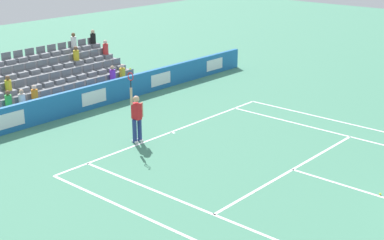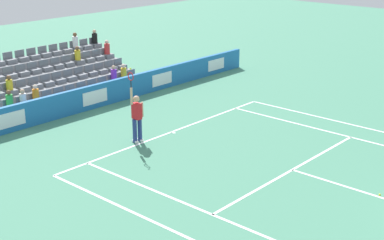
% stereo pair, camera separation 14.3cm
% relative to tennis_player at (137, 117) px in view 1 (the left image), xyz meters
% --- Properties ---
extents(line_baseline, '(10.97, 0.10, 0.01)m').
position_rel_tennis_player_xyz_m(line_baseline, '(-1.60, 0.22, -0.99)').
color(line_baseline, white).
rests_on(line_baseline, ground).
extents(line_service, '(8.23, 0.10, 0.01)m').
position_rel_tennis_player_xyz_m(line_service, '(-1.60, 5.71, -0.99)').
color(line_service, white).
rests_on(line_service, ground).
extents(line_singles_sideline_left, '(0.10, 11.89, 0.01)m').
position_rel_tennis_player_xyz_m(line_singles_sideline_left, '(2.52, 6.16, -0.99)').
color(line_singles_sideline_left, white).
rests_on(line_singles_sideline_left, ground).
extents(line_singles_sideline_right, '(0.10, 11.89, 0.01)m').
position_rel_tennis_player_xyz_m(line_singles_sideline_right, '(-5.71, 6.16, -0.99)').
color(line_singles_sideline_right, white).
rests_on(line_singles_sideline_right, ground).
extents(line_doubles_sideline_left, '(0.10, 11.89, 0.01)m').
position_rel_tennis_player_xyz_m(line_doubles_sideline_left, '(3.89, 6.16, -0.99)').
color(line_doubles_sideline_left, white).
rests_on(line_doubles_sideline_left, ground).
extents(line_doubles_sideline_right, '(0.10, 11.89, 0.01)m').
position_rel_tennis_player_xyz_m(line_doubles_sideline_right, '(-7.08, 6.16, -0.99)').
color(line_doubles_sideline_right, white).
rests_on(line_doubles_sideline_right, ground).
extents(line_centre_mark, '(0.10, 0.20, 0.01)m').
position_rel_tennis_player_xyz_m(line_centre_mark, '(-1.60, 0.32, -0.99)').
color(line_centre_mark, white).
rests_on(line_centre_mark, ground).
extents(sponsor_barrier, '(20.93, 0.22, 1.05)m').
position_rel_tennis_player_xyz_m(sponsor_barrier, '(-1.60, -4.49, -0.47)').
color(sponsor_barrier, '#1E66AD').
rests_on(sponsor_barrier, ground).
extents(tennis_player, '(0.53, 0.37, 2.85)m').
position_rel_tennis_player_xyz_m(tennis_player, '(0.00, 0.00, 0.00)').
color(tennis_player, navy).
rests_on(tennis_player, ground).
extents(stadium_stand, '(7.44, 3.80, 2.60)m').
position_rel_tennis_player_xyz_m(stadium_stand, '(-1.60, -7.42, -0.31)').
color(stadium_stand, gray).
rests_on(stadium_stand, ground).
extents(loose_tennis_ball, '(0.07, 0.07, 0.07)m').
position_rel_tennis_player_xyz_m(loose_tennis_ball, '(-1.69, 8.67, -0.96)').
color(loose_tennis_ball, '#D1E533').
rests_on(loose_tennis_ball, ground).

